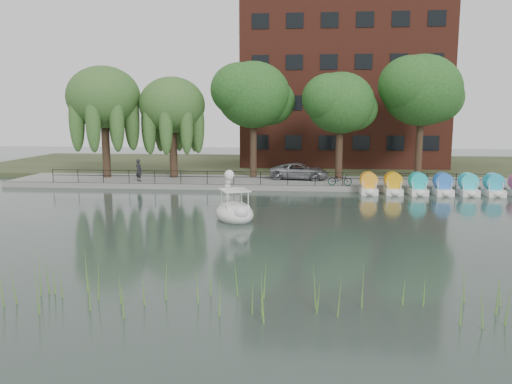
# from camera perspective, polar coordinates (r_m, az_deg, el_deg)

# --- Properties ---
(ground_plane) EXTENTS (120.00, 120.00, 0.00)m
(ground_plane) POSITION_cam_1_polar(r_m,az_deg,el_deg) (23.98, -2.06, -4.53)
(ground_plane) COLOR #3A4743
(promenade) EXTENTS (40.00, 6.00, 0.40)m
(promenade) POSITION_cam_1_polar(r_m,az_deg,el_deg) (39.61, 0.85, 1.12)
(promenade) COLOR gray
(promenade) RESTS_ON ground_plane
(kerb) EXTENTS (40.00, 0.25, 0.40)m
(kerb) POSITION_cam_1_polar(r_m,az_deg,el_deg) (36.70, 0.50, 0.49)
(kerb) COLOR gray
(kerb) RESTS_ON ground_plane
(land_strip) EXTENTS (60.00, 22.00, 0.36)m
(land_strip) POSITION_cam_1_polar(r_m,az_deg,el_deg) (53.49, 2.00, 3.12)
(land_strip) COLOR #47512D
(land_strip) RESTS_ON ground_plane
(railing) EXTENTS (32.00, 0.05, 1.00)m
(railing) POSITION_cam_1_polar(r_m,az_deg,el_deg) (36.77, 0.53, 2.00)
(railing) COLOR black
(railing) RESTS_ON promenade
(apartment_building) EXTENTS (20.00, 10.07, 18.00)m
(apartment_building) POSITION_cam_1_polar(r_m,az_deg,el_deg) (53.39, 9.77, 12.86)
(apartment_building) COLOR #4C1E16
(apartment_building) RESTS_ON land_strip
(willow_left) EXTENTS (5.88, 5.88, 9.01)m
(willow_left) POSITION_cam_1_polar(r_m,az_deg,el_deg) (42.75, -17.02, 10.27)
(willow_left) COLOR #473323
(willow_left) RESTS_ON promenade
(willow_mid) EXTENTS (5.32, 5.32, 8.15)m
(willow_mid) POSITION_cam_1_polar(r_m,az_deg,el_deg) (41.48, -9.56, 9.72)
(willow_mid) COLOR #473323
(willow_mid) RESTS_ON promenade
(broadleaf_center) EXTENTS (6.00, 6.00, 9.25)m
(broadleaf_center) POSITION_cam_1_polar(r_m,az_deg,el_deg) (41.35, -0.32, 10.98)
(broadleaf_center) COLOR #473323
(broadleaf_center) RESTS_ON promenade
(broadleaf_right) EXTENTS (5.40, 5.40, 8.32)m
(broadleaf_right) POSITION_cam_1_polar(r_m,az_deg,el_deg) (40.75, 9.61, 9.94)
(broadleaf_right) COLOR #473323
(broadleaf_right) RESTS_ON promenade
(broadleaf_far) EXTENTS (6.30, 6.30, 9.71)m
(broadleaf_far) POSITION_cam_1_polar(r_m,az_deg,el_deg) (42.75, 18.42, 10.91)
(broadleaf_far) COLOR #473323
(broadleaf_far) RESTS_ON promenade
(minivan) EXTENTS (3.02, 5.57, 1.49)m
(minivan) POSITION_cam_1_polar(r_m,az_deg,el_deg) (39.96, 4.99, 2.52)
(minivan) COLOR gray
(minivan) RESTS_ON promenade
(bicycle) EXTENTS (0.70, 1.75, 1.00)m
(bicycle) POSITION_cam_1_polar(r_m,az_deg,el_deg) (36.88, 9.57, 1.51)
(bicycle) COLOR gray
(bicycle) RESTS_ON promenade
(pedestrian) EXTENTS (0.86, 0.81, 1.98)m
(pedestrian) POSITION_cam_1_polar(r_m,az_deg,el_deg) (39.65, -13.25, 2.62)
(pedestrian) COLOR black
(pedestrian) RESTS_ON promenade
(swan_boat) EXTENTS (2.94, 3.52, 2.56)m
(swan_boat) POSITION_cam_1_polar(r_m,az_deg,el_deg) (26.60, -2.51, -1.96)
(swan_boat) COLOR white
(swan_boat) RESTS_ON ground_plane
(pedal_boat_row) EXTENTS (11.35, 1.70, 1.40)m
(pedal_boat_row) POSITION_cam_1_polar(r_m,az_deg,el_deg) (37.06, 20.57, 0.64)
(pedal_boat_row) COLOR white
(pedal_boat_row) RESTS_ON ground_plane
(reed_bank) EXTENTS (24.00, 2.40, 1.20)m
(reed_bank) POSITION_cam_1_polar(r_m,az_deg,el_deg) (14.54, 1.08, -11.08)
(reed_bank) COLOR #669938
(reed_bank) RESTS_ON ground_plane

